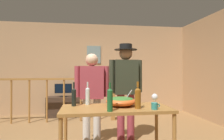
# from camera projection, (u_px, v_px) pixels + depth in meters

# --- Properties ---
(back_wall) EXTENTS (5.97, 0.10, 2.67)m
(back_wall) POSITION_uv_depth(u_px,v_px,m) (90.00, 69.00, 5.85)
(back_wall) COLOR tan
(back_wall) RESTS_ON ground_plane
(side_wall_right) EXTENTS (0.10, 3.95, 2.67)m
(side_wall_right) POSITION_uv_depth(u_px,v_px,m) (224.00, 68.00, 4.46)
(side_wall_right) COLOR tan
(side_wall_right) RESTS_ON ground_plane
(framed_picture) EXTENTS (0.40, 0.03, 0.52)m
(framed_picture) POSITION_uv_depth(u_px,v_px,m) (94.00, 55.00, 5.81)
(framed_picture) COLOR gray
(stair_railing) EXTENTS (3.38, 0.10, 1.14)m
(stair_railing) POSITION_uv_depth(u_px,v_px,m) (66.00, 94.00, 4.83)
(stair_railing) COLOR #9E6B33
(stair_railing) RESTS_ON ground_plane
(tv_console) EXTENTS (0.90, 0.40, 0.55)m
(tv_console) POSITION_uv_depth(u_px,v_px,m) (63.00, 106.00, 5.39)
(tv_console) COLOR #38281E
(tv_console) RESTS_ON ground_plane
(flat_screen_tv) EXTENTS (0.47, 0.12, 0.36)m
(flat_screen_tv) POSITION_uv_depth(u_px,v_px,m) (63.00, 89.00, 5.36)
(flat_screen_tv) COLOR black
(flat_screen_tv) RESTS_ON tv_console
(serving_table) EXTENTS (1.48, 0.69, 0.76)m
(serving_table) POSITION_uv_depth(u_px,v_px,m) (116.00, 113.00, 2.66)
(serving_table) COLOR #9E6B33
(serving_table) RESTS_ON ground_plane
(salad_bowl) EXTENTS (0.43, 0.43, 0.23)m
(salad_bowl) POSITION_uv_depth(u_px,v_px,m) (121.00, 101.00, 2.75)
(salad_bowl) COLOR #DB5B23
(salad_bowl) RESTS_ON serving_table
(wine_glass) EXTENTS (0.09, 0.09, 0.17)m
(wine_glass) POSITION_uv_depth(u_px,v_px,m) (155.00, 97.00, 2.78)
(wine_glass) COLOR silver
(wine_glass) RESTS_ON serving_table
(wine_bottle_clear) EXTENTS (0.06, 0.06, 0.34)m
(wine_bottle_clear) POSITION_uv_depth(u_px,v_px,m) (88.00, 95.00, 2.87)
(wine_bottle_clear) COLOR silver
(wine_bottle_clear) RESTS_ON serving_table
(wine_bottle_amber) EXTENTS (0.08, 0.08, 0.36)m
(wine_bottle_amber) POSITION_uv_depth(u_px,v_px,m) (138.00, 97.00, 2.57)
(wine_bottle_amber) COLOR brown
(wine_bottle_amber) RESTS_ON serving_table
(wine_bottle_green) EXTENTS (0.07, 0.07, 0.35)m
(wine_bottle_green) POSITION_uv_depth(u_px,v_px,m) (110.00, 99.00, 2.38)
(wine_bottle_green) COLOR #1E5628
(wine_bottle_green) RESTS_ON serving_table
(wine_bottle_dark) EXTENTS (0.06, 0.06, 0.34)m
(wine_bottle_dark) POSITION_uv_depth(u_px,v_px,m) (74.00, 96.00, 2.75)
(wine_bottle_dark) COLOR black
(wine_bottle_dark) RESTS_ON serving_table
(mug_teal) EXTENTS (0.12, 0.08, 0.09)m
(mug_teal) POSITION_uv_depth(u_px,v_px,m) (155.00, 106.00, 2.51)
(mug_teal) COLOR teal
(mug_teal) RESTS_ON serving_table
(person_standing_left) EXTENTS (0.59, 0.23, 1.56)m
(person_standing_left) POSITION_uv_depth(u_px,v_px,m) (92.00, 91.00, 3.34)
(person_standing_left) COLOR beige
(person_standing_left) RESTS_ON ground_plane
(person_standing_right) EXTENTS (0.60, 0.40, 1.73)m
(person_standing_right) POSITION_uv_depth(u_px,v_px,m) (126.00, 83.00, 3.43)
(person_standing_right) COLOR #9E3842
(person_standing_right) RESTS_ON ground_plane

